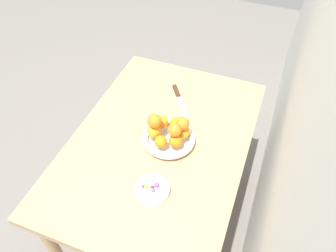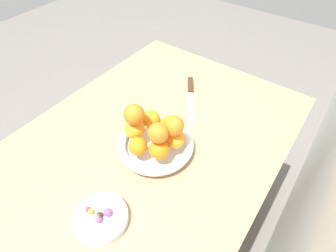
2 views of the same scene
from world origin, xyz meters
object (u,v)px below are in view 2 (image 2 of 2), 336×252
(candy_dish, at_px, (101,218))
(orange_0, at_px, (135,129))
(candy_ball_0, at_px, (98,218))
(dining_table, at_px, (146,161))
(orange_7, at_px, (134,114))
(fruit_bowl, at_px, (156,144))
(orange_5, at_px, (151,119))
(orange_6, at_px, (174,126))
(orange_8, at_px, (158,133))
(candy_ball_2, at_px, (88,209))
(orange_2, at_px, (159,149))
(orange_3, at_px, (175,139))
(candy_ball_1, at_px, (91,211))
(knife, at_px, (191,95))
(orange_1, at_px, (138,146))
(orange_4, at_px, (169,124))
(candy_ball_4, at_px, (108,212))
(candy_ball_5, at_px, (100,215))
(candy_ball_3, at_px, (99,220))

(candy_dish, relative_size, orange_0, 2.19)
(candy_dish, bearing_deg, candy_ball_0, 12.04)
(dining_table, distance_m, orange_7, 0.22)
(fruit_bowl, height_order, orange_5, orange_5)
(orange_0, distance_m, orange_6, 0.13)
(orange_8, xyz_separation_m, candy_ball_2, (0.24, -0.04, -0.10))
(orange_2, height_order, orange_3, same)
(dining_table, bearing_deg, candy_ball_0, 15.60)
(candy_ball_1, height_order, knife, candy_ball_1)
(candy_dish, relative_size, knife, 0.60)
(orange_6, height_order, orange_8, same)
(orange_8, bearing_deg, orange_1, -57.29)
(orange_4, height_order, orange_7, orange_7)
(candy_ball_0, height_order, candy_ball_4, candy_ball_4)
(candy_dish, distance_m, knife, 0.54)
(orange_3, xyz_separation_m, orange_4, (-0.04, -0.05, -0.00))
(orange_5, xyz_separation_m, orange_7, (0.06, -0.01, 0.06))
(orange_0, height_order, candy_ball_0, orange_0)
(candy_ball_1, bearing_deg, orange_0, -164.74)
(fruit_bowl, xyz_separation_m, orange_5, (-0.04, -0.05, 0.05))
(orange_2, xyz_separation_m, knife, (-0.32, -0.09, -0.06))
(dining_table, height_order, orange_1, orange_1)
(orange_7, height_order, orange_8, orange_7)
(dining_table, bearing_deg, orange_7, -54.89)
(orange_1, relative_size, orange_6, 0.94)
(candy_ball_5, distance_m, knife, 0.54)
(candy_ball_1, bearing_deg, candy_ball_0, 86.19)
(candy_dish, height_order, orange_7, orange_7)
(candy_dish, distance_m, orange_3, 0.29)
(candy_dish, distance_m, candy_ball_3, 0.02)
(orange_4, bearing_deg, candy_ball_0, 3.64)
(orange_6, height_order, candy_ball_1, orange_6)
(candy_ball_1, bearing_deg, knife, -174.21)
(dining_table, distance_m, candy_ball_3, 0.30)
(orange_2, bearing_deg, orange_8, -135.12)
(candy_ball_1, bearing_deg, candy_ball_3, 83.08)
(dining_table, relative_size, orange_1, 20.42)
(candy_ball_1, bearing_deg, orange_8, 172.58)
(candy_dish, height_order, candy_ball_2, candy_ball_2)
(orange_1, relative_size, candy_ball_5, 3.55)
(orange_5, height_order, candy_ball_3, orange_5)
(orange_6, height_order, candy_ball_4, orange_6)
(fruit_bowl, xyz_separation_m, candy_ball_3, (0.27, 0.04, 0.01))
(orange_5, relative_size, candy_ball_4, 2.79)
(orange_0, xyz_separation_m, candy_ball_3, (0.25, 0.10, -0.04))
(candy_dish, height_order, orange_6, orange_6)
(candy_dish, xyz_separation_m, candy_ball_2, (0.01, -0.03, 0.02))
(orange_8, bearing_deg, orange_2, 44.88)
(orange_0, xyz_separation_m, candy_ball_1, (0.25, 0.07, -0.04))
(candy_ball_4, xyz_separation_m, candy_ball_5, (0.02, -0.01, -0.00))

